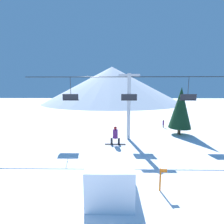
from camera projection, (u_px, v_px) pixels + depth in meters
name	position (u px, v px, depth m)	size (l,w,h in m)	color
ground_plane	(90.00, 198.00, 8.01)	(220.00, 220.00, 0.00)	white
mountain_ridge	(112.00, 85.00, 73.09)	(64.60, 64.60, 17.19)	silver
snow_ramp	(111.00, 171.00, 8.77)	(2.36, 4.04, 2.02)	white
snowboarder	(115.00, 136.00, 10.22)	(1.43, 0.34, 1.28)	black
chairlift	(129.00, 101.00, 17.26)	(23.72, 0.44, 7.66)	#B2B2B7
pine_tree_near	(181.00, 108.00, 19.32)	(2.81, 2.81, 6.17)	#4C3823
trail_marker	(161.00, 179.00, 8.51)	(0.41, 0.10, 1.34)	orange
distant_skier	(163.00, 123.00, 23.30)	(0.24, 0.24, 1.23)	black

